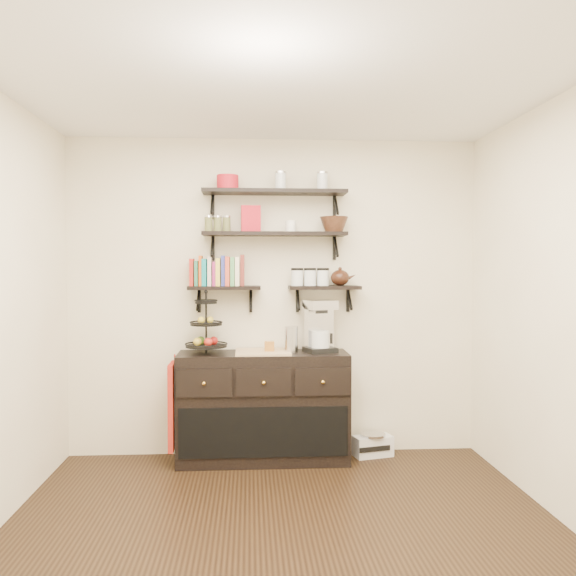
# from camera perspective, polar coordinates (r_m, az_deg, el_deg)

# --- Properties ---
(floor) EXTENTS (3.50, 3.50, 0.00)m
(floor) POSITION_cam_1_polar(r_m,az_deg,el_deg) (3.85, -0.16, -22.75)
(floor) COLOR black
(floor) RESTS_ON ground
(ceiling) EXTENTS (3.50, 3.50, 0.02)m
(ceiling) POSITION_cam_1_polar(r_m,az_deg,el_deg) (3.66, -0.17, 19.33)
(ceiling) COLOR white
(ceiling) RESTS_ON back_wall
(back_wall) EXTENTS (3.50, 0.02, 2.70)m
(back_wall) POSITION_cam_1_polar(r_m,az_deg,el_deg) (5.25, -1.32, -0.84)
(back_wall) COLOR white
(back_wall) RESTS_ON ground
(shelf_top) EXTENTS (1.20, 0.27, 0.23)m
(shelf_top) POSITION_cam_1_polar(r_m,az_deg,el_deg) (5.15, -1.26, 8.93)
(shelf_top) COLOR black
(shelf_top) RESTS_ON back_wall
(shelf_mid) EXTENTS (1.20, 0.27, 0.23)m
(shelf_mid) POSITION_cam_1_polar(r_m,az_deg,el_deg) (5.12, -1.26, 5.04)
(shelf_mid) COLOR black
(shelf_mid) RESTS_ON back_wall
(shelf_low_left) EXTENTS (0.60, 0.25, 0.23)m
(shelf_low_left) POSITION_cam_1_polar(r_m,az_deg,el_deg) (5.13, -5.96, -0.05)
(shelf_low_left) COLOR black
(shelf_low_left) RESTS_ON back_wall
(shelf_low_right) EXTENTS (0.60, 0.25, 0.23)m
(shelf_low_right) POSITION_cam_1_polar(r_m,az_deg,el_deg) (5.16, 3.40, -0.03)
(shelf_low_right) COLOR black
(shelf_low_right) RESTS_ON back_wall
(cookbooks) EXTENTS (0.43, 0.15, 0.26)m
(cookbooks) POSITION_cam_1_polar(r_m,az_deg,el_deg) (5.12, -6.56, 1.48)
(cookbooks) COLOR #AE201A
(cookbooks) RESTS_ON shelf_low_left
(glass_canisters) EXTENTS (0.32, 0.10, 0.13)m
(glass_canisters) POSITION_cam_1_polar(r_m,az_deg,el_deg) (5.14, 2.08, 0.94)
(glass_canisters) COLOR silver
(glass_canisters) RESTS_ON shelf_low_right
(sideboard) EXTENTS (1.40, 0.50, 0.92)m
(sideboard) POSITION_cam_1_polar(r_m,az_deg,el_deg) (5.14, -2.35, -11.03)
(sideboard) COLOR black
(sideboard) RESTS_ON floor
(fruit_stand) EXTENTS (0.34, 0.34, 0.50)m
(fruit_stand) POSITION_cam_1_polar(r_m,az_deg,el_deg) (5.05, -7.63, -4.15)
(fruit_stand) COLOR black
(fruit_stand) RESTS_ON sideboard
(candle) EXTENTS (0.08, 0.08, 0.08)m
(candle) POSITION_cam_1_polar(r_m,az_deg,el_deg) (5.05, -1.76, -5.45)
(candle) COLOR #965E22
(candle) RESTS_ON sideboard
(coffee_maker) EXTENTS (0.29, 0.29, 0.43)m
(coffee_maker) POSITION_cam_1_polar(r_m,az_deg,el_deg) (5.09, 2.98, -3.69)
(coffee_maker) COLOR black
(coffee_maker) RESTS_ON sideboard
(thermal_carafe) EXTENTS (0.11, 0.11, 0.22)m
(thermal_carafe) POSITION_cam_1_polar(r_m,az_deg,el_deg) (5.03, 0.31, -4.85)
(thermal_carafe) COLOR silver
(thermal_carafe) RESTS_ON sideboard
(apron) EXTENTS (0.04, 0.30, 0.69)m
(apron) POSITION_cam_1_polar(r_m,az_deg,el_deg) (5.07, -10.76, -10.77)
(apron) COLOR #A01F11
(apron) RESTS_ON sideboard
(radio) EXTENTS (0.35, 0.26, 0.19)m
(radio) POSITION_cam_1_polar(r_m,az_deg,el_deg) (5.39, 7.94, -14.34)
(radio) COLOR silver
(radio) RESTS_ON floor
(recipe_box) EXTENTS (0.16, 0.07, 0.22)m
(recipe_box) POSITION_cam_1_polar(r_m,az_deg,el_deg) (5.12, -3.50, 6.48)
(recipe_box) COLOR #B41422
(recipe_box) RESTS_ON shelf_mid
(walnut_bowl) EXTENTS (0.24, 0.24, 0.13)m
(walnut_bowl) POSITION_cam_1_polar(r_m,az_deg,el_deg) (5.16, 4.32, 5.93)
(walnut_bowl) COLOR black
(walnut_bowl) RESTS_ON shelf_mid
(ramekins) EXTENTS (0.09, 0.09, 0.10)m
(ramekins) POSITION_cam_1_polar(r_m,az_deg,el_deg) (5.12, 0.26, 5.78)
(ramekins) COLOR white
(ramekins) RESTS_ON shelf_mid
(teapot) EXTENTS (0.24, 0.20, 0.16)m
(teapot) POSITION_cam_1_polar(r_m,az_deg,el_deg) (5.17, 4.89, 1.10)
(teapot) COLOR black
(teapot) RESTS_ON shelf_low_right
(red_pot) EXTENTS (0.18, 0.18, 0.12)m
(red_pot) POSITION_cam_1_polar(r_m,az_deg,el_deg) (5.15, -5.67, 9.80)
(red_pot) COLOR #B41422
(red_pot) RESTS_ON shelf_top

